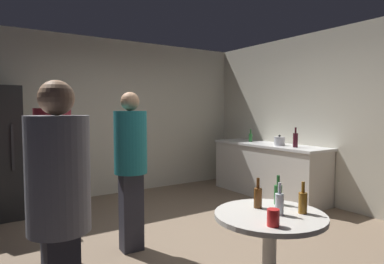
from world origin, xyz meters
TOP-DOWN VIEW (x-y plane):
  - ground_plane at (0.00, 0.00)m, footprint 5.20×5.20m
  - wall_back at (0.00, 2.63)m, footprint 5.32×0.06m
  - wall_side_right at (2.63, 0.00)m, footprint 0.06×5.20m
  - kitchen_counter at (2.28, 1.00)m, footprint 0.64×2.18m
  - kettle at (2.23, 0.71)m, footprint 0.24×0.17m
  - wine_bottle_on_counter at (2.22, 0.38)m, footprint 0.08×0.08m
  - beer_bottle_on_counter at (2.27, 1.43)m, footprint 0.06×0.06m
  - foreground_table at (-0.18, -1.37)m, footprint 0.80×0.80m
  - beer_bottle_amber at (0.01, -1.50)m, footprint 0.06×0.06m
  - beer_bottle_brown at (-0.16, -1.23)m, footprint 0.06×0.06m
  - beer_bottle_green at (0.04, -1.24)m, footprint 0.06×0.06m
  - beer_bottle_clear at (-0.15, -1.43)m, footprint 0.06×0.06m
  - plastic_cup_red at (-0.36, -1.57)m, footprint 0.08×0.08m
  - person_in_teal_shirt at (-0.58, 0.20)m, footprint 0.35×0.35m
  - person_in_maroon_shirt at (-1.31, 0.36)m, footprint 0.41×0.41m
  - person_in_gray_shirt at (-1.57, -1.12)m, footprint 0.34×0.34m

SIDE VIEW (x-z plane):
  - ground_plane at x=0.00m, z-range -0.10..0.00m
  - kitchen_counter at x=2.28m, z-range 0.00..0.90m
  - foreground_table at x=-0.18m, z-range 0.26..1.00m
  - plastic_cup_red at x=-0.36m, z-range 0.73..0.85m
  - beer_bottle_amber at x=0.01m, z-range 0.70..0.93m
  - beer_bottle_brown at x=-0.16m, z-range 0.70..0.93m
  - beer_bottle_green at x=0.04m, z-range 0.70..0.93m
  - beer_bottle_clear at x=-0.15m, z-range 0.70..0.93m
  - person_in_gray_shirt at x=-1.57m, z-range 0.14..1.78m
  - kettle at x=2.23m, z-range 0.88..1.06m
  - person_in_teal_shirt at x=-0.58m, z-range 0.14..1.80m
  - beer_bottle_on_counter at x=2.27m, z-range 0.87..1.10m
  - person_in_maroon_shirt at x=-1.31m, z-range 0.14..1.84m
  - wine_bottle_on_counter at x=2.22m, z-range 0.86..1.17m
  - wall_back at x=0.00m, z-range 0.00..2.70m
  - wall_side_right at x=2.63m, z-range 0.00..2.70m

